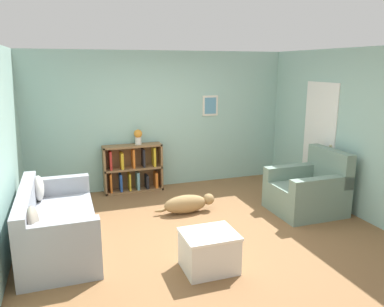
{
  "coord_description": "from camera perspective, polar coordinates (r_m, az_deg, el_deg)",
  "views": [
    {
      "loc": [
        -1.77,
        -4.72,
        2.33
      ],
      "look_at": [
        0.0,
        0.4,
        1.05
      ],
      "focal_mm": 35.0,
      "sensor_mm": 36.0,
      "label": 1
    }
  ],
  "objects": [
    {
      "name": "ground_plane",
      "position": [
        5.56,
        1.37,
        -11.51
      ],
      "size": [
        14.0,
        14.0,
        0.0
      ],
      "primitive_type": "plane",
      "color": "brown"
    },
    {
      "name": "wall_back",
      "position": [
        7.27,
        -4.77,
        5.1
      ],
      "size": [
        5.6,
        0.13,
        2.6
      ],
      "color": "#93BCB2",
      "rests_on": "ground_plane"
    },
    {
      "name": "wall_right",
      "position": [
        6.5,
        22.99,
        3.04
      ],
      "size": [
        0.16,
        5.0,
        2.6
      ],
      "color": "#93BCB2",
      "rests_on": "ground_plane"
    },
    {
      "name": "couch",
      "position": [
        5.2,
        -20.14,
        -10.32
      ],
      "size": [
        0.9,
        1.89,
        0.85
      ],
      "color": "#9399A3",
      "rests_on": "ground_plane"
    },
    {
      "name": "bookshelf",
      "position": [
        7.14,
        -8.98,
        -2.32
      ],
      "size": [
        1.09,
        0.28,
        0.89
      ],
      "color": "olive",
      "rests_on": "ground_plane"
    },
    {
      "name": "recliner_chair",
      "position": [
        6.37,
        17.39,
        -5.43
      ],
      "size": [
        1.05,
        0.94,
        1.01
      ],
      "color": "gray",
      "rests_on": "ground_plane"
    },
    {
      "name": "coffee_table",
      "position": [
        4.48,
        2.61,
        -14.47
      ],
      "size": [
        0.62,
        0.53,
        0.46
      ],
      "color": "silver",
      "rests_on": "ground_plane"
    },
    {
      "name": "dog",
      "position": [
        6.09,
        -0.68,
        -7.65
      ],
      "size": [
        1.0,
        0.27,
        0.3
      ],
      "color": "#9E7A4C",
      "rests_on": "ground_plane"
    },
    {
      "name": "vase",
      "position": [
        7.0,
        -8.22,
        2.63
      ],
      "size": [
        0.15,
        0.15,
        0.28
      ],
      "color": "silver",
      "rests_on": "bookshelf"
    }
  ]
}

